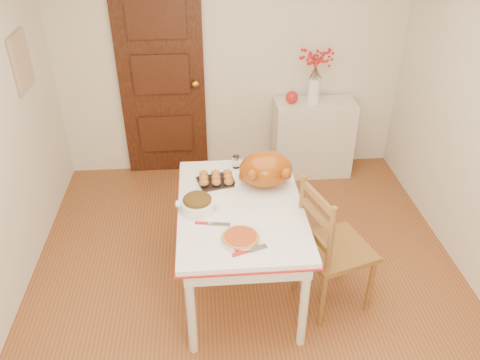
{
  "coord_description": "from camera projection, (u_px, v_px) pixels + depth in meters",
  "views": [
    {
      "loc": [
        -0.3,
        -2.67,
        2.75
      ],
      "look_at": [
        -0.07,
        0.14,
        0.97
      ],
      "focal_mm": 35.96,
      "sensor_mm": 36.0,
      "label": 1
    }
  ],
  "objects": [
    {
      "name": "photo_board",
      "position": [
        21.0,
        62.0,
        3.83
      ],
      "size": [
        0.03,
        0.35,
        0.45
      ],
      "primitive_type": "cube",
      "color": "beige",
      "rests_on": "ground"
    },
    {
      "name": "chair_oak",
      "position": [
        337.0,
        246.0,
        3.42
      ],
      "size": [
        0.57,
        0.57,
        1.04
      ],
      "primitive_type": null,
      "rotation": [
        0.0,
        0.0,
        1.87
      ],
      "color": "brown",
      "rests_on": "floor"
    },
    {
      "name": "door_back",
      "position": [
        162.0,
        80.0,
        4.8
      ],
      "size": [
        0.85,
        0.06,
        2.06
      ],
      "primitive_type": "cube",
      "color": "black",
      "rests_on": "ground"
    },
    {
      "name": "pie_server",
      "position": [
        250.0,
        250.0,
        2.97
      ],
      "size": [
        0.24,
        0.14,
        0.01
      ],
      "primitive_type": null,
      "rotation": [
        0.0,
        0.0,
        0.34
      ],
      "color": "silver",
      "rests_on": "kitchen_table"
    },
    {
      "name": "carving_knife",
      "position": [
        213.0,
        224.0,
        3.2
      ],
      "size": [
        0.24,
        0.09,
        0.01
      ],
      "primitive_type": null,
      "rotation": [
        0.0,
        0.0,
        -0.16
      ],
      "color": "silver",
      "rests_on": "kitchen_table"
    },
    {
      "name": "drinking_glass",
      "position": [
        236.0,
        162.0,
        3.8
      ],
      "size": [
        0.06,
        0.06,
        0.1
      ],
      "primitive_type": "cylinder",
      "rotation": [
        0.0,
        0.0,
        -0.02
      ],
      "color": "white",
      "rests_on": "kitchen_table"
    },
    {
      "name": "pumpkin_pie",
      "position": [
        240.0,
        238.0,
        3.04
      ],
      "size": [
        0.27,
        0.27,
        0.05
      ],
      "primitive_type": "cylinder",
      "rotation": [
        0.0,
        0.0,
        -0.09
      ],
      "color": "#9C3B17",
      "rests_on": "kitchen_table"
    },
    {
      "name": "turkey_platter",
      "position": [
        266.0,
        171.0,
        3.5
      ],
      "size": [
        0.54,
        0.47,
        0.29
      ],
      "primitive_type": null,
      "rotation": [
        0.0,
        0.0,
        0.27
      ],
      "color": "#954407",
      "rests_on": "kitchen_table"
    },
    {
      "name": "sideboard",
      "position": [
        313.0,
        138.0,
        5.08
      ],
      "size": [
        0.82,
        0.36,
        0.82
      ],
      "primitive_type": "cube",
      "color": "beige",
      "rests_on": "floor"
    },
    {
      "name": "stuffing_dish",
      "position": [
        197.0,
        203.0,
        3.31
      ],
      "size": [
        0.35,
        0.3,
        0.12
      ],
      "primitive_type": null,
      "rotation": [
        0.0,
        0.0,
        -0.25
      ],
      "color": "brown",
      "rests_on": "kitchen_table"
    },
    {
      "name": "apple",
      "position": [
        292.0,
        97.0,
        4.81
      ],
      "size": [
        0.12,
        0.12,
        0.12
      ],
      "primitive_type": "sphere",
      "color": "#B01B18",
      "rests_on": "sideboard"
    },
    {
      "name": "kitchen_table",
      "position": [
        241.0,
        248.0,
        3.6
      ],
      "size": [
        0.9,
        1.31,
        0.79
      ],
      "primitive_type": null,
      "color": "white",
      "rests_on": "floor"
    },
    {
      "name": "berry_vase",
      "position": [
        315.0,
        78.0,
        4.72
      ],
      "size": [
        0.27,
        0.27,
        0.52
      ],
      "primitive_type": null,
      "color": "white",
      "rests_on": "sideboard"
    },
    {
      "name": "shaker_pair",
      "position": [
        276.0,
        164.0,
        3.77
      ],
      "size": [
        0.11,
        0.07,
        0.1
      ],
      "primitive_type": null,
      "rotation": [
        0.0,
        0.0,
        -0.35
      ],
      "color": "white",
      "rests_on": "kitchen_table"
    },
    {
      "name": "wall_back",
      "position": [
        231.0,
        55.0,
        4.76
      ],
      "size": [
        3.5,
        0.0,
        2.5
      ],
      "primitive_type": "cube",
      "color": "beige",
      "rests_on": "ground"
    },
    {
      "name": "rolls_tray",
      "position": [
        216.0,
        179.0,
        3.62
      ],
      "size": [
        0.3,
        0.26,
        0.07
      ],
      "primitive_type": null,
      "rotation": [
        0.0,
        0.0,
        0.25
      ],
      "color": "#B76E36",
      "rests_on": "kitchen_table"
    },
    {
      "name": "floor",
      "position": [
        250.0,
        294.0,
        3.74
      ],
      "size": [
        3.5,
        4.0,
        0.0
      ],
      "primitive_type": "cube",
      "color": "brown",
      "rests_on": "ground"
    }
  ]
}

